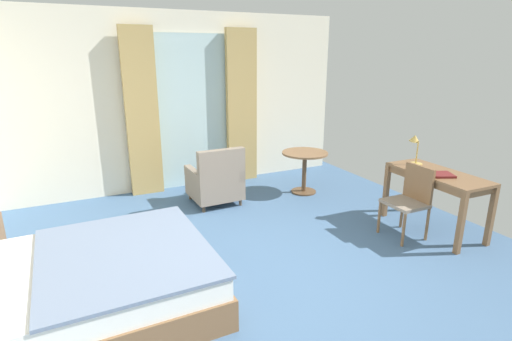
# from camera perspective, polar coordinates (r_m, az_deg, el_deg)

# --- Properties ---
(ground) EXTENTS (6.38, 7.19, 0.10)m
(ground) POSITION_cam_1_polar(r_m,az_deg,el_deg) (4.19, 1.13, -16.06)
(ground) COLOR #426084
(wall_back) EXTENTS (5.98, 0.12, 2.85)m
(wall_back) POSITION_cam_1_polar(r_m,az_deg,el_deg) (6.72, -11.90, 9.56)
(wall_back) COLOR silver
(wall_back) RESTS_ON ground
(balcony_glass_door) EXTENTS (1.25, 0.02, 2.51)m
(balcony_glass_door) POSITION_cam_1_polar(r_m,az_deg,el_deg) (6.74, -9.09, 8.26)
(balcony_glass_door) COLOR silver
(balcony_glass_door) RESTS_ON ground
(curtain_panel_left) EXTENTS (0.50, 0.10, 2.61)m
(curtain_panel_left) POSITION_cam_1_polar(r_m,az_deg,el_deg) (6.45, -16.10, 7.88)
(curtain_panel_left) COLOR tan
(curtain_panel_left) RESTS_ON ground
(curtain_panel_right) EXTENTS (0.54, 0.10, 2.61)m
(curtain_panel_right) POSITION_cam_1_polar(r_m,az_deg,el_deg) (6.93, -2.10, 9.08)
(curtain_panel_right) COLOR tan
(curtain_panel_right) RESTS_ON ground
(bed) EXTENTS (2.28, 1.74, 1.03)m
(bed) POSITION_cam_1_polar(r_m,az_deg,el_deg) (3.88, -24.49, -15.03)
(bed) COLOR brown
(bed) RESTS_ON ground
(writing_desk) EXTENTS (0.59, 1.28, 0.78)m
(writing_desk) POSITION_cam_1_polar(r_m,az_deg,el_deg) (5.48, 24.66, -1.24)
(writing_desk) COLOR brown
(writing_desk) RESTS_ON ground
(desk_chair) EXTENTS (0.43, 0.46, 0.90)m
(desk_chair) POSITION_cam_1_polar(r_m,az_deg,el_deg) (5.23, 21.32, -3.61)
(desk_chair) COLOR gray
(desk_chair) RESTS_ON ground
(desk_lamp) EXTENTS (0.17, 0.22, 0.40)m
(desk_lamp) POSITION_cam_1_polar(r_m,az_deg,el_deg) (5.68, 21.94, 3.52)
(desk_lamp) COLOR tan
(desk_lamp) RESTS_ON writing_desk
(closed_book) EXTENTS (0.32, 0.32, 0.03)m
(closed_book) POSITION_cam_1_polar(r_m,az_deg,el_deg) (5.32, 25.22, -0.54)
(closed_book) COLOR maroon
(closed_book) RESTS_ON writing_desk
(armchair_by_window) EXTENTS (0.72, 0.75, 0.90)m
(armchair_by_window) POSITION_cam_1_polar(r_m,az_deg,el_deg) (5.99, -5.82, -1.62)
(armchair_by_window) COLOR gray
(armchair_by_window) RESTS_ON ground
(round_cafe_table) EXTENTS (0.74, 0.74, 0.68)m
(round_cafe_table) POSITION_cam_1_polar(r_m,az_deg,el_deg) (6.44, 7.02, 1.17)
(round_cafe_table) COLOR brown
(round_cafe_table) RESTS_ON ground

